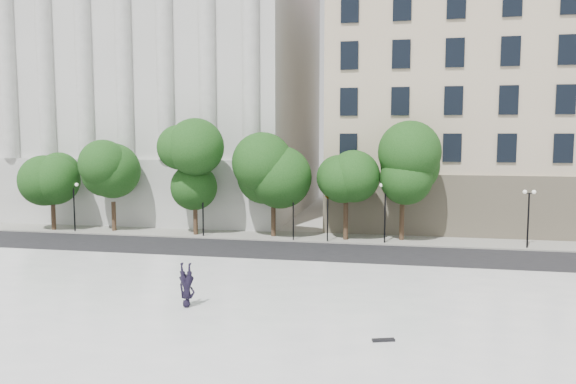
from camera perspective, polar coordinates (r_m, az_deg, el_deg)
name	(u,v)px	position (r m, az deg, el deg)	size (l,w,h in m)	color
ground	(178,352)	(22.24, -11.07, -15.69)	(160.00, 160.00, 0.00)	#A9A7A0
plaza	(205,320)	(24.79, -8.40, -12.79)	(44.00, 22.00, 0.45)	white
street	(279,253)	(38.81, -0.93, -6.20)	(60.00, 8.00, 0.02)	black
far_sidewalk	(295,237)	(44.57, 0.68, -4.55)	(60.00, 4.00, 0.12)	gray
building_west	(165,90)	(63.03, -12.41, 10.07)	(31.50, 27.65, 25.60)	silver
building_east	(527,103)	(59.33, 23.10, 8.32)	(36.00, 26.15, 23.00)	#C4B395
traffic_light_west	(293,192)	(42.35, 0.54, -0.02)	(0.46, 1.96, 4.28)	black
traffic_light_east	(328,195)	(41.97, 4.05, -0.30)	(0.83, 1.60, 4.14)	black
person_lying	(187,301)	(25.87, -10.21, -10.86)	(0.73, 0.48, 2.00)	black
skateboard	(383,340)	(21.92, 9.67, -14.60)	(0.85, 0.22, 0.09)	black
street_trees	(232,170)	(44.61, -5.73, 2.24)	(32.90, 5.15, 8.06)	#382619
lamp_posts	(290,203)	(42.80, 0.18, -1.11)	(36.23, 0.28, 4.55)	black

